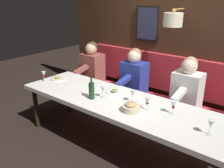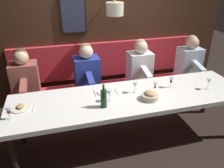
{
  "view_description": "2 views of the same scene",
  "coord_description": "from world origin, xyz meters",
  "px_view_note": "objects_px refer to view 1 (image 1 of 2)",
  "views": [
    {
      "loc": [
        -2.28,
        -1.59,
        2.03
      ],
      "look_at": [
        0.05,
        0.25,
        0.92
      ],
      "focal_mm": 38.02,
      "sensor_mm": 36.0,
      "label": 1
    },
    {
      "loc": [
        -2.42,
        0.93,
        2.18
      ],
      "look_at": [
        0.05,
        0.25,
        0.92
      ],
      "focal_mm": 35.69,
      "sensor_mm": 36.0,
      "label": 2
    }
  ],
  "objects_px": {
    "diner_middle": "(134,74)",
    "wine_glass_5": "(103,90)",
    "dining_table": "(125,106)",
    "wine_glass_3": "(44,74)",
    "diner_near": "(187,86)",
    "bread_bowl": "(131,107)",
    "diner_far": "(92,64)",
    "wine_glass_4": "(133,94)",
    "wine_glass_2": "(211,124)",
    "wine_bottle": "(92,91)",
    "wine_glass_0": "(147,101)",
    "wine_glass_1": "(173,105)"
  },
  "relations": [
    {
      "from": "wine_bottle",
      "to": "wine_glass_4",
      "type": "bearing_deg",
      "value": -63.34
    },
    {
      "from": "diner_near",
      "to": "bread_bowl",
      "type": "bearing_deg",
      "value": 165.18
    },
    {
      "from": "diner_far",
      "to": "wine_glass_5",
      "type": "xyz_separation_m",
      "value": [
        -0.94,
        -1.08,
        0.04
      ]
    },
    {
      "from": "wine_glass_4",
      "to": "bread_bowl",
      "type": "distance_m",
      "value": 0.26
    },
    {
      "from": "wine_glass_4",
      "to": "wine_glass_1",
      "type": "bearing_deg",
      "value": -88.64
    },
    {
      "from": "wine_glass_2",
      "to": "wine_bottle",
      "type": "relative_size",
      "value": 0.55
    },
    {
      "from": "dining_table",
      "to": "wine_glass_3",
      "type": "xyz_separation_m",
      "value": [
        -0.15,
        1.48,
        0.17
      ]
    },
    {
      "from": "wine_glass_2",
      "to": "wine_glass_4",
      "type": "height_order",
      "value": "same"
    },
    {
      "from": "diner_middle",
      "to": "wine_glass_0",
      "type": "relative_size",
      "value": 4.82
    },
    {
      "from": "diner_far",
      "to": "wine_glass_2",
      "type": "relative_size",
      "value": 4.82
    },
    {
      "from": "diner_middle",
      "to": "wine_glass_1",
      "type": "bearing_deg",
      "value": -126.86
    },
    {
      "from": "wine_glass_2",
      "to": "bread_bowl",
      "type": "height_order",
      "value": "wine_glass_2"
    },
    {
      "from": "diner_middle",
      "to": "wine_glass_5",
      "type": "height_order",
      "value": "diner_middle"
    },
    {
      "from": "diner_near",
      "to": "wine_glass_2",
      "type": "height_order",
      "value": "diner_near"
    },
    {
      "from": "wine_glass_3",
      "to": "bread_bowl",
      "type": "height_order",
      "value": "wine_glass_3"
    },
    {
      "from": "wine_glass_0",
      "to": "diner_far",
      "type": "bearing_deg",
      "value": 62.73
    },
    {
      "from": "diner_near",
      "to": "wine_glass_4",
      "type": "xyz_separation_m",
      "value": [
        -0.81,
        0.4,
        0.04
      ]
    },
    {
      "from": "diner_near",
      "to": "wine_glass_2",
      "type": "xyz_separation_m",
      "value": [
        -0.98,
        -0.62,
        0.04
      ]
    },
    {
      "from": "dining_table",
      "to": "wine_glass_1",
      "type": "relative_size",
      "value": 19.42
    },
    {
      "from": "wine_glass_5",
      "to": "wine_bottle",
      "type": "distance_m",
      "value": 0.15
    },
    {
      "from": "dining_table",
      "to": "wine_glass_1",
      "type": "xyz_separation_m",
      "value": [
        0.08,
        -0.62,
        0.17
      ]
    },
    {
      "from": "wine_glass_1",
      "to": "wine_glass_4",
      "type": "height_order",
      "value": "same"
    },
    {
      "from": "dining_table",
      "to": "wine_glass_5",
      "type": "xyz_separation_m",
      "value": [
        -0.06,
        0.32,
        0.17
      ]
    },
    {
      "from": "wine_glass_2",
      "to": "wine_glass_4",
      "type": "xyz_separation_m",
      "value": [
        0.17,
        1.02,
        0.0
      ]
    },
    {
      "from": "diner_far",
      "to": "wine_glass_5",
      "type": "distance_m",
      "value": 1.43
    },
    {
      "from": "wine_bottle",
      "to": "bread_bowl",
      "type": "xyz_separation_m",
      "value": [
        0.02,
        -0.61,
        -0.07
      ]
    },
    {
      "from": "dining_table",
      "to": "wine_glass_3",
      "type": "distance_m",
      "value": 1.5
    },
    {
      "from": "bread_bowl",
      "to": "wine_glass_0",
      "type": "bearing_deg",
      "value": -43.56
    },
    {
      "from": "dining_table",
      "to": "wine_glass_4",
      "type": "xyz_separation_m",
      "value": [
        0.07,
        -0.07,
        0.17
      ]
    },
    {
      "from": "wine_glass_0",
      "to": "bread_bowl",
      "type": "distance_m",
      "value": 0.21
    },
    {
      "from": "dining_table",
      "to": "diner_middle",
      "type": "distance_m",
      "value": 1.0
    },
    {
      "from": "diner_middle",
      "to": "wine_glass_2",
      "type": "relative_size",
      "value": 4.82
    },
    {
      "from": "diner_far",
      "to": "wine_glass_4",
      "type": "relative_size",
      "value": 4.82
    },
    {
      "from": "wine_glass_0",
      "to": "wine_glass_5",
      "type": "relative_size",
      "value": 1.0
    },
    {
      "from": "wine_glass_3",
      "to": "bread_bowl",
      "type": "distance_m",
      "value": 1.68
    },
    {
      "from": "wine_glass_2",
      "to": "wine_glass_5",
      "type": "height_order",
      "value": "same"
    },
    {
      "from": "wine_glass_5",
      "to": "diner_middle",
      "type": "bearing_deg",
      "value": 7.56
    },
    {
      "from": "diner_near",
      "to": "wine_glass_5",
      "type": "bearing_deg",
      "value": 140.02
    },
    {
      "from": "wine_bottle",
      "to": "bread_bowl",
      "type": "bearing_deg",
      "value": -87.74
    },
    {
      "from": "dining_table",
      "to": "wine_glass_2",
      "type": "height_order",
      "value": "wine_glass_2"
    },
    {
      "from": "diner_far",
      "to": "wine_glass_3",
      "type": "relative_size",
      "value": 4.82
    },
    {
      "from": "wine_glass_3",
      "to": "wine_glass_5",
      "type": "relative_size",
      "value": 1.0
    },
    {
      "from": "wine_glass_3",
      "to": "wine_bottle",
      "type": "relative_size",
      "value": 0.55
    },
    {
      "from": "wine_glass_1",
      "to": "wine_glass_2",
      "type": "distance_m",
      "value": 0.51
    },
    {
      "from": "wine_glass_3",
      "to": "wine_glass_4",
      "type": "relative_size",
      "value": 1.0
    },
    {
      "from": "diner_middle",
      "to": "wine_glass_3",
      "type": "xyz_separation_m",
      "value": [
        -1.03,
        1.04,
        0.04
      ]
    },
    {
      "from": "diner_near",
      "to": "wine_glass_0",
      "type": "distance_m",
      "value": 0.9
    },
    {
      "from": "diner_middle",
      "to": "wine_glass_3",
      "type": "bearing_deg",
      "value": 134.8
    },
    {
      "from": "wine_glass_1",
      "to": "wine_glass_2",
      "type": "bearing_deg",
      "value": -111.37
    },
    {
      "from": "wine_glass_2",
      "to": "wine_bottle",
      "type": "height_order",
      "value": "wine_bottle"
    }
  ]
}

